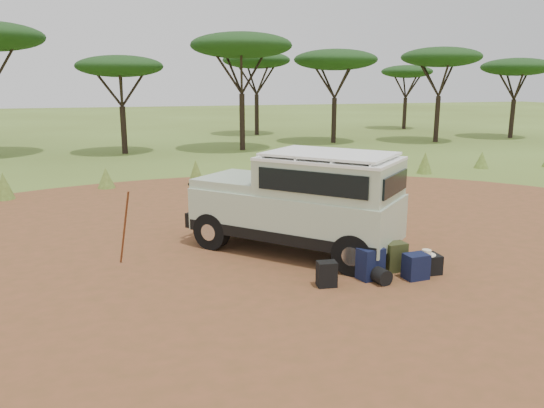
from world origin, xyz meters
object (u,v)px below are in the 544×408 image
object	(u,v)px
backpack_black	(327,274)
duffel_navy	(416,267)
backpack_navy	(370,264)
walking_staff	(125,228)
hard_case	(426,264)
safari_vehicle	(301,204)
backpack_olive	(395,257)

from	to	relation	value
backpack_black	duffel_navy	xyz separation A→B (m)	(1.71, -0.15, 0.01)
backpack_navy	duffel_navy	distance (m)	0.84
walking_staff	hard_case	bearing A→B (deg)	-46.66
walking_staff	backpack_black	xyz separation A→B (m)	(3.32, -2.21, -0.54)
walking_staff	hard_case	distance (m)	5.81
walking_staff	backpack_black	bearing A→B (deg)	-58.20
safari_vehicle	duffel_navy	xyz separation A→B (m)	(1.44, -2.13, -0.81)
safari_vehicle	backpack_olive	world-z (taller)	safari_vehicle
safari_vehicle	hard_case	distance (m)	2.77
duffel_navy	hard_case	distance (m)	0.38
safari_vehicle	hard_case	world-z (taller)	safari_vehicle
backpack_black	hard_case	xyz separation A→B (m)	(2.04, 0.03, -0.05)
backpack_black	backpack_olive	size ratio (longest dim) A/B	0.82
duffel_navy	walking_staff	bearing A→B (deg)	151.58
safari_vehicle	walking_staff	xyz separation A→B (m)	(-3.58, 0.23, -0.28)
safari_vehicle	duffel_navy	distance (m)	2.70
walking_staff	hard_case	world-z (taller)	walking_staff
backpack_black	backpack_olive	distance (m)	1.59
hard_case	safari_vehicle	bearing A→B (deg)	135.42
backpack_black	duffel_navy	world-z (taller)	duffel_navy
backpack_navy	hard_case	bearing A→B (deg)	-16.62
walking_staff	backpack_navy	world-z (taller)	walking_staff
duffel_navy	backpack_navy	bearing A→B (deg)	158.89
backpack_olive	duffel_navy	xyz separation A→B (m)	(0.15, -0.49, -0.04)
backpack_navy	backpack_olive	world-z (taller)	backpack_navy
walking_staff	backpack_olive	bearing A→B (deg)	-45.52
backpack_olive	hard_case	size ratio (longest dim) A/B	1.08
backpack_navy	walking_staff	bearing A→B (deg)	140.69
duffel_navy	backpack_olive	bearing A→B (deg)	103.90
safari_vehicle	backpack_black	world-z (taller)	safari_vehicle
backpack_olive	walking_staff	bearing A→B (deg)	155.89
backpack_olive	hard_case	distance (m)	0.58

